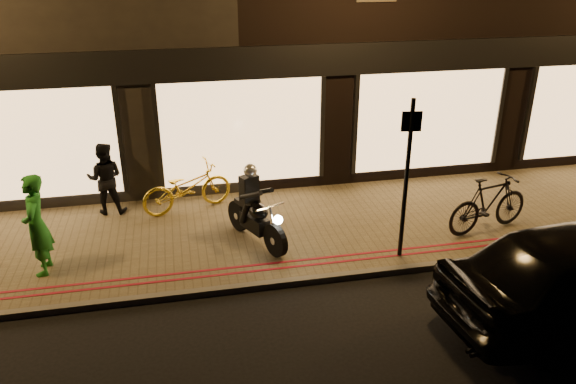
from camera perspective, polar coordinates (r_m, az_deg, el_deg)
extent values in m
plane|color=black|center=(9.87, -1.31, -9.80)|extent=(90.00, 90.00, 0.00)
cube|color=brown|center=(11.54, -3.15, -4.17)|extent=(50.00, 4.00, 0.12)
cube|color=#59544C|center=(9.88, -1.37, -9.36)|extent=(50.00, 0.14, 0.12)
cube|color=maroon|center=(10.18, -1.79, -7.86)|extent=(50.00, 0.06, 0.01)
cube|color=maroon|center=(10.34, -1.99, -7.29)|extent=(50.00, 0.06, 0.01)
cube|color=black|center=(12.35, -4.92, 12.89)|extent=(48.00, 0.12, 0.70)
cube|color=#FFC57F|center=(12.99, -24.80, 4.29)|extent=(3.60, 0.06, 2.38)
cube|color=#FFC57F|center=(12.72, -4.68, 6.06)|extent=(3.60, 0.06, 2.38)
cube|color=#FFC57F|center=(13.97, 14.08, 7.04)|extent=(3.60, 0.06, 2.38)
cylinder|color=black|center=(10.45, -1.28, -4.92)|extent=(0.37, 0.63, 0.64)
cylinder|color=black|center=(11.43, -5.03, -2.38)|extent=(0.37, 0.63, 0.64)
cylinder|color=silver|center=(10.45, -1.28, -4.92)|extent=(0.19, 0.19, 0.14)
cylinder|color=silver|center=(11.43, -5.03, -2.38)|extent=(0.19, 0.19, 0.14)
cube|color=black|center=(10.93, -3.40, -3.13)|extent=(0.53, 0.74, 0.30)
ellipsoid|color=black|center=(10.70, -3.05, -1.95)|extent=(0.50, 0.59, 0.29)
cube|color=black|center=(11.03, -4.28, -1.16)|extent=(0.43, 0.59, 0.09)
cylinder|color=silver|center=(10.28, -1.80, -1.51)|extent=(0.56, 0.28, 0.03)
cylinder|color=silver|center=(10.35, -1.46, -3.35)|extent=(0.18, 0.32, 0.71)
sphere|color=white|center=(10.18, -1.02, -2.84)|extent=(0.22, 0.22, 0.17)
cylinder|color=silver|center=(11.39, -4.11, -2.68)|extent=(0.29, 0.53, 0.07)
cube|color=black|center=(10.79, -3.97, 0.29)|extent=(0.40, 0.34, 0.55)
sphere|color=silver|center=(10.59, -3.86, 2.22)|extent=(0.34, 0.34, 0.26)
cylinder|color=black|center=(10.45, -3.77, -0.33)|extent=(0.40, 0.56, 0.34)
cylinder|color=black|center=(10.61, -2.32, 0.09)|extent=(0.26, 0.60, 0.34)
cylinder|color=black|center=(10.88, -4.41, -2.13)|extent=(0.27, 0.28, 0.46)
cylinder|color=black|center=(11.01, -3.18, -1.76)|extent=(0.15, 0.28, 0.46)
cylinder|color=black|center=(10.18, 11.91, 1.08)|extent=(0.09, 0.09, 3.00)
cube|color=black|center=(9.82, 12.45, 7.01)|extent=(0.35, 0.08, 0.35)
imported|color=gold|center=(12.36, -10.22, 0.45)|extent=(2.12, 1.28, 1.05)
imported|color=black|center=(11.95, 19.74, -1.12)|extent=(2.05, 1.00, 1.19)
imported|color=#217D24|center=(10.61, -24.19, -3.09)|extent=(0.45, 0.68, 1.84)
imported|color=black|center=(12.57, -18.08, 1.32)|extent=(0.82, 0.66, 1.58)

